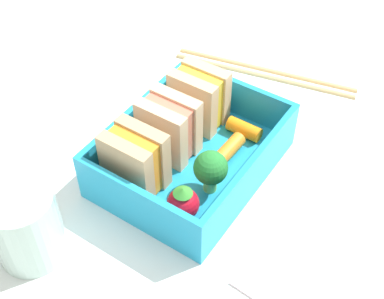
{
  "coord_description": "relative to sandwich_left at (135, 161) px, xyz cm",
  "views": [
    {
      "loc": [
        -29.58,
        -19.72,
        39.29
      ],
      "look_at": [
        0.0,
        0.0,
        2.7
      ],
      "focal_mm": 50.0,
      "sensor_mm": 36.0,
      "label": 1
    }
  ],
  "objects": [
    {
      "name": "sandwich_center_left",
      "position": [
        5.24,
        0.0,
        0.0
      ],
      "size": [
        3.83,
        5.27,
        6.09
      ],
      "color": "#E1B58E",
      "rests_on": "bento_tray"
    },
    {
      "name": "strawberry_far_left",
      "position": [
        -0.63,
        -5.62,
        -1.48
      ],
      "size": [
        2.9,
        2.9,
        3.5
      ],
      "color": "red",
      "rests_on": "bento_tray"
    },
    {
      "name": "carrot_stick_left",
      "position": [
        7.47,
        -5.2,
        -2.32
      ],
      "size": [
        4.73,
        1.61,
        1.45
      ],
      "primitive_type": "cylinder",
      "rotation": [
        1.57,
        0.0,
        1.54
      ],
      "color": "orange",
      "rests_on": "bento_tray"
    },
    {
      "name": "bento_rim",
      "position": [
        5.24,
        -2.64,
        -0.99
      ],
      "size": [
        17.53,
        13.52,
        4.12
      ],
      "color": "#1E95C4",
      "rests_on": "bento_tray"
    },
    {
      "name": "sandwich_center",
      "position": [
        10.48,
        0.0,
        0.0
      ],
      "size": [
        3.83,
        5.27,
        6.09
      ],
      "color": "#E1B584",
      "rests_on": "bento_tray"
    },
    {
      "name": "folded_napkin",
      "position": [
        1.29,
        -17.77,
        -4.05
      ],
      "size": [
        11.49,
        10.97,
        0.4
      ],
      "primitive_type": "cube",
      "rotation": [
        0.0,
        0.0,
        -0.07
      ],
      "color": "silver",
      "rests_on": "ground_plane"
    },
    {
      "name": "chopstick_pair",
      "position": [
        22.73,
        -1.29,
        -3.9
      ],
      "size": [
        6.54,
        21.76,
        0.7
      ],
      "color": "tan",
      "rests_on": "ground_plane"
    },
    {
      "name": "sandwich_left",
      "position": [
        0.0,
        0.0,
        0.0
      ],
      "size": [
        3.83,
        5.27,
        6.09
      ],
      "color": "tan",
      "rests_on": "bento_tray"
    },
    {
      "name": "ground_plane",
      "position": [
        5.24,
        -2.64,
        -5.25
      ],
      "size": [
        120.0,
        120.0,
        2.0
      ],
      "primitive_type": "cube",
      "color": "silver"
    },
    {
      "name": "bento_tray",
      "position": [
        5.24,
        -2.64,
        -3.65
      ],
      "size": [
        17.53,
        13.52,
        1.2
      ],
      "primitive_type": "cube",
      "color": "#1E95C4",
      "rests_on": "ground_plane"
    },
    {
      "name": "broccoli_floret",
      "position": [
        3.15,
        -6.03,
        -0.31
      ],
      "size": [
        3.15,
        3.15,
        4.48
      ],
      "color": "#87CE6A",
      "rests_on": "bento_tray"
    },
    {
      "name": "drinking_glass",
      "position": [
        -10.28,
        3.43,
        -0.72
      ],
      "size": [
        5.83,
        5.83,
        7.05
      ],
      "primitive_type": "cylinder",
      "color": "silver",
      "rests_on": "ground_plane"
    },
    {
      "name": "carrot_stick_far_left",
      "position": [
        11.18,
        -5.02,
        -2.29
      ],
      "size": [
        1.56,
        3.57,
        1.51
      ],
      "primitive_type": "cylinder",
      "rotation": [
        1.57,
        0.0,
        3.13
      ],
      "color": "orange",
      "rests_on": "bento_tray"
    }
  ]
}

